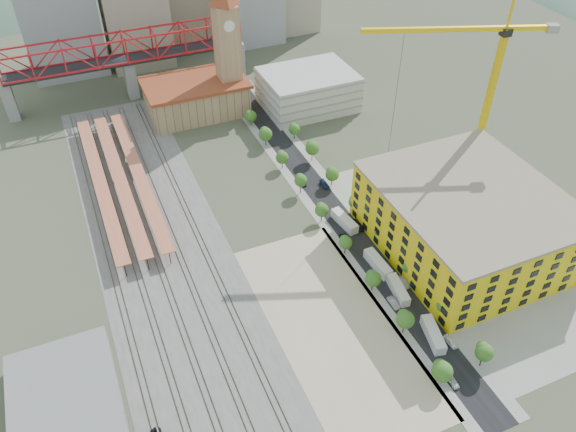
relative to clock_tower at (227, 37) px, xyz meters
name	(u,v)px	position (x,y,z in m)	size (l,w,h in m)	color
ground	(296,241)	(-8.00, -79.99, -28.70)	(400.00, 400.00, 0.00)	#474C38
ballast_strip	(157,236)	(-44.00, -62.49, -28.67)	(36.00, 165.00, 0.06)	#605E59
dirt_lot	(333,325)	(-12.00, -111.49, -28.67)	(28.00, 67.00, 0.06)	tan
street_asphalt	(323,197)	(8.00, -64.99, -28.67)	(12.00, 170.00, 0.06)	black
sidewalk_west	(307,202)	(2.50, -64.99, -28.68)	(3.00, 170.00, 0.04)	gray
sidewalk_east	(339,193)	(13.50, -64.99, -28.68)	(3.00, 170.00, 0.04)	gray
construction_pad	(469,242)	(37.00, -99.99, -28.67)	(50.00, 90.00, 0.06)	gray
rail_tracks	(151,238)	(-45.80, -62.49, -28.55)	(26.56, 160.00, 0.18)	#382B23
platform_canopies	(119,178)	(-49.00, -34.99, -24.70)	(16.00, 80.00, 4.12)	#CF724F
station_hall	(196,97)	(-13.00, 2.01, -22.03)	(38.00, 24.00, 13.10)	tan
clock_tower	(227,37)	(0.00, 0.00, 0.00)	(12.00, 12.00, 52.00)	tan
parking_garage	(308,90)	(28.00, -9.99, -21.70)	(34.00, 26.00, 14.00)	silver
truss_bridge	(126,52)	(-33.00, 25.01, -9.83)	(94.00, 9.60, 25.60)	gray
construction_building	(467,220)	(34.00, -99.99, -19.29)	(44.60, 50.60, 18.80)	gold
warehouse	(66,405)	(-74.00, -109.99, -26.20)	(22.00, 32.00, 5.00)	gray
street_trees	(338,216)	(8.00, -74.99, -28.70)	(15.40, 124.40, 8.00)	#2F5A1B
distant_hills	(207,83)	(37.28, 180.01, -108.23)	(647.00, 264.00, 227.00)	#4C6B59
tower_crane	(482,75)	(53.79, -72.26, 7.04)	(51.45, 20.86, 57.91)	yellow
site_trailer_a	(433,335)	(8.00, -124.26, -27.29)	(2.70, 10.26, 2.81)	silver
site_trailer_b	(398,290)	(8.00, -108.73, -27.35)	(2.59, 9.84, 2.69)	silver
site_trailer_c	(378,264)	(8.00, -98.46, -27.27)	(2.75, 10.43, 2.86)	silver
site_trailer_d	(344,221)	(8.00, -79.16, -27.27)	(2.75, 10.45, 2.86)	silver
car_0	(453,381)	(5.00, -136.36, -28.04)	(1.54, 3.84, 1.31)	silver
car_1	(394,303)	(5.00, -111.57, -27.99)	(1.49, 4.27, 1.41)	#A3A2A8
car_2	(345,239)	(5.00, -85.63, -28.04)	(2.16, 4.70, 1.30)	black
car_3	(302,182)	(5.00, -55.80, -28.05)	(1.82, 4.48, 1.30)	navy
car_4	(451,342)	(11.00, -127.23, -27.97)	(1.72, 4.27, 1.45)	white
car_5	(403,282)	(11.00, -106.46, -27.95)	(1.57, 4.51, 1.49)	#ABABB1
car_6	(357,225)	(11.00, -81.69, -27.92)	(2.57, 5.56, 1.55)	black
car_7	(325,184)	(11.00, -59.85, -28.00)	(1.94, 4.77, 1.39)	#1A2E4E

